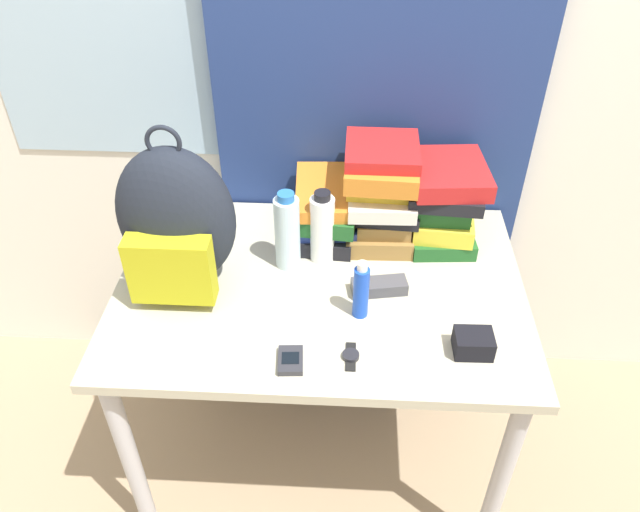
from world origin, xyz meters
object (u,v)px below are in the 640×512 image
Objects in this scene: book_stack_left at (330,209)px; sunscreen_bottle at (361,291)px; backpack at (176,222)px; camera_pouch at (473,343)px; book_stack_center at (382,192)px; sports_bottle at (322,228)px; wristwatch at (351,356)px; book_stack_right at (443,200)px; cell_phone at (291,360)px; water_bottle at (287,232)px; sunglasses_case at (379,287)px.

sunscreen_bottle reaches higher than book_stack_left.
backpack is 4.95× the size of camera_pouch.
book_stack_center is 1.37× the size of sports_bottle.
backpack reaches higher than wristwatch.
wristwatch is (-0.08, -0.50, -0.15)m from book_stack_center.
camera_pouch is at bearing -23.03° from sunscreen_bottle.
book_stack_right is at bearing 55.90° from sunscreen_bottle.
book_stack_right is 0.37m from sports_bottle.
cell_phone is at bearing -97.65° from book_stack_left.
sports_bottle is 0.53m from camera_pouch.
book_stack_right reaches higher than sports_bottle.
wristwatch is at bearing -29.53° from backpack.
water_bottle is at bearing 117.84° from wristwatch.
book_stack_center is 0.53m from wristwatch.
cell_phone is 0.15m from wristwatch.
backpack is 0.47m from book_stack_left.
sunscreen_bottle is (-0.06, -0.35, -0.08)m from book_stack_center.
book_stack_left is 0.34m from book_stack_right.
sunglasses_case is 0.25m from wristwatch.
wristwatch is (0.07, -0.51, -0.08)m from book_stack_left.
sports_bottle is at bearing 103.09° from wristwatch.
backpack reaches higher than sports_bottle.
book_stack_right is 0.48m from camera_pouch.
sunscreen_bottle is 0.25m from cell_phone.
sunscreen_bottle is at bearing -119.68° from sunglasses_case.
camera_pouch is (0.39, -0.35, -0.08)m from sports_bottle.
book_stack_center reaches higher than cell_phone.
backpack is 1.53× the size of book_stack_center.
backpack is at bearing -162.78° from water_bottle.
water_bottle is (-0.44, -0.15, -0.02)m from book_stack_right.
book_stack_center is at bearing 80.99° from sunscreen_bottle.
book_stack_center is 1.28× the size of water_bottle.
wristwatch is at bearing -106.74° from sunglasses_case.
sports_bottle is at bearing -97.44° from book_stack_left.
book_stack_right is (0.33, -0.00, 0.05)m from book_stack_left.
book_stack_right reaches higher than sunglasses_case.
book_stack_right is at bearing 18.35° from backpack.
backpack is 0.76m from book_stack_right.
book_stack_center is 0.36m from sunscreen_bottle.
book_stack_left is 0.31m from sunglasses_case.
sunglasses_case is at bearing -22.39° from water_bottle.
sports_bottle is (-0.02, -0.12, 0.02)m from book_stack_left.
backpack is 5.13× the size of wristwatch.
book_stack_left is 1.11× the size of book_stack_right.
backpack is 1.59× the size of book_stack_left.
book_stack_right is 0.58m from wristwatch.
book_stack_center is at bearing 81.28° from wristwatch.
book_stack_center is 1.95× the size of sunglasses_case.
sports_bottle reaches higher than sunscreen_bottle.
book_stack_left is at bearing 98.23° from wristwatch.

